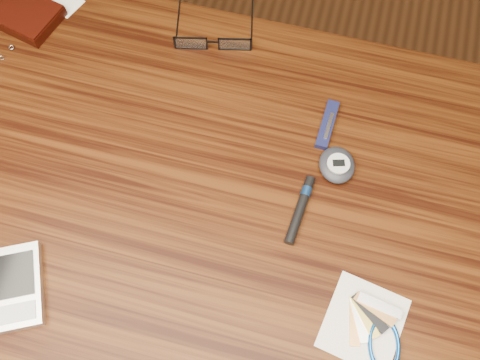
{
  "coord_description": "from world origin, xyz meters",
  "views": [
    {
      "loc": [
        0.11,
        -0.24,
        1.44
      ],
      "look_at": [
        0.03,
        0.06,
        0.76
      ],
      "focal_mm": 40.0,
      "sensor_mm": 36.0,
      "label": 1
    }
  ],
  "objects": [
    {
      "name": "notepad_keys",
      "position": [
        0.25,
        -0.1,
        0.75
      ],
      "size": [
        0.12,
        0.12,
        0.01
      ],
      "color": "silver",
      "rests_on": "desk"
    },
    {
      "name": "pocket_knife",
      "position": [
        0.13,
        0.18,
        0.76
      ],
      "size": [
        0.02,
        0.08,
        0.01
      ],
      "color": "#0F1535",
      "rests_on": "desk"
    },
    {
      "name": "pda_phone",
      "position": [
        -0.2,
        -0.16,
        0.76
      ],
      "size": [
        0.1,
        0.12,
        0.02
      ],
      "color": "silver",
      "rests_on": "desk"
    },
    {
      "name": "wallet_and_card",
      "position": [
        -0.37,
        0.25,
        0.76
      ],
      "size": [
        0.13,
        0.14,
        0.02
      ],
      "color": "black",
      "rests_on": "desk"
    },
    {
      "name": "ground",
      "position": [
        0.0,
        0.0,
        0.0
      ],
      "size": [
        3.8,
        3.8,
        0.0
      ],
      "primitive_type": "plane",
      "color": "#472814",
      "rests_on": "ground"
    },
    {
      "name": "desk",
      "position": [
        0.0,
        0.0,
        0.65
      ],
      "size": [
        1.0,
        0.7,
        0.75
      ],
      "color": "#351908",
      "rests_on": "ground"
    },
    {
      "name": "black_blue_pen",
      "position": [
        0.12,
        0.04,
        0.76
      ],
      "size": [
        0.02,
        0.1,
        0.01
      ],
      "color": "black",
      "rests_on": "desk"
    },
    {
      "name": "eyeglasses",
      "position": [
        -0.07,
        0.28,
        0.76
      ],
      "size": [
        0.15,
        0.15,
        0.03
      ],
      "color": "black",
      "rests_on": "desk"
    },
    {
      "name": "pedometer",
      "position": [
        0.16,
        0.11,
        0.76
      ],
      "size": [
        0.07,
        0.07,
        0.02
      ],
      "color": "black",
      "rests_on": "desk"
    }
  ]
}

